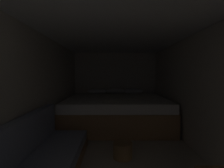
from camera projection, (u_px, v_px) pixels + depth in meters
ground_plane at (119, 156)px, 2.63m from camera, size 7.47×7.47×0.00m
wall_back at (116, 84)px, 5.33m from camera, size 2.66×0.05×1.97m
wall_left at (35, 94)px, 2.58m from camera, size 0.05×5.47×1.97m
wall_right at (204, 94)px, 2.57m from camera, size 0.05×5.47×1.97m
ceiling_slab at (119, 27)px, 2.52m from camera, size 2.66×5.47×0.05m
bed at (116, 111)px, 4.28m from camera, size 2.44×2.07×0.86m
wicker_basket at (123, 150)px, 2.57m from camera, size 0.30×0.30×0.23m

